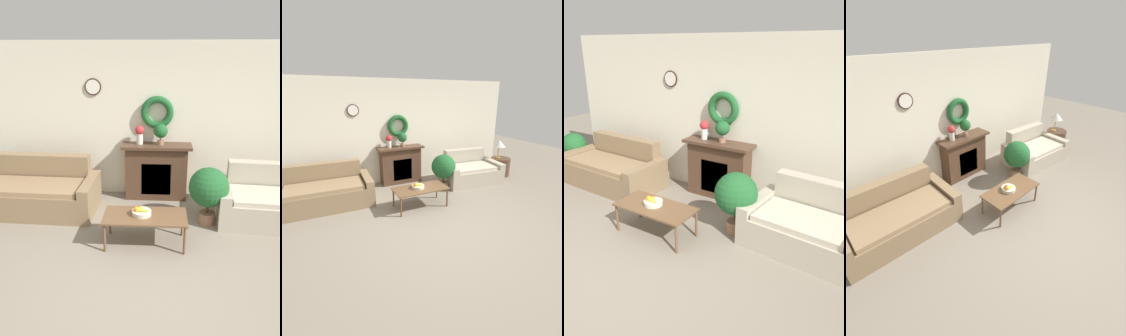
# 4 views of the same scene
# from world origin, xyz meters

# --- Properties ---
(ground_plane) EXTENTS (16.00, 16.00, 0.00)m
(ground_plane) POSITION_xyz_m (0.00, 0.00, 0.00)
(ground_plane) COLOR gray
(wall_back) EXTENTS (6.80, 0.18, 2.70)m
(wall_back) POSITION_xyz_m (-0.00, 2.71, 1.36)
(wall_back) COLOR beige
(wall_back) RESTS_ON ground_plane
(fireplace) EXTENTS (1.21, 0.41, 1.00)m
(fireplace) POSITION_xyz_m (0.01, 2.51, 0.51)
(fireplace) COLOR #4C3323
(fireplace) RESTS_ON ground_plane
(couch_left) EXTENTS (1.97, 1.04, 0.86)m
(couch_left) POSITION_xyz_m (-1.94, 1.91, 0.31)
(couch_left) COLOR #846B4C
(couch_left) RESTS_ON ground_plane
(loveseat_right) EXTENTS (1.63, 1.12, 0.84)m
(loveseat_right) POSITION_xyz_m (1.76, 1.78, 0.29)
(loveseat_right) COLOR #B2A893
(loveseat_right) RESTS_ON ground_plane
(coffee_table) EXTENTS (1.13, 0.55, 0.43)m
(coffee_table) POSITION_xyz_m (-0.12, 0.96, 0.39)
(coffee_table) COLOR brown
(coffee_table) RESTS_ON ground_plane
(fruit_bowl) EXTENTS (0.27, 0.27, 0.12)m
(fruit_bowl) POSITION_xyz_m (-0.18, 0.98, 0.48)
(fruit_bowl) COLOR beige
(fruit_bowl) RESTS_ON coffee_table
(vase_on_mantel_left) EXTENTS (0.16, 0.16, 0.32)m
(vase_on_mantel_left) POSITION_xyz_m (-0.29, 2.52, 1.19)
(vase_on_mantel_left) COLOR silver
(vase_on_mantel_left) RESTS_ON fireplace
(potted_plant_on_mantel) EXTENTS (0.24, 0.24, 0.36)m
(potted_plant_on_mantel) POSITION_xyz_m (0.07, 2.50, 1.23)
(potted_plant_on_mantel) COLOR #8E664C
(potted_plant_on_mantel) RESTS_ON fireplace
(potted_plant_floor_by_couch) EXTENTS (0.52, 0.52, 0.83)m
(potted_plant_floor_by_couch) POSITION_xyz_m (-3.13, 1.96, 0.53)
(potted_plant_floor_by_couch) COLOR #8E664C
(potted_plant_floor_by_couch) RESTS_ON ground_plane
(potted_plant_floor_by_loveseat) EXTENTS (0.60, 0.60, 0.90)m
(potted_plant_floor_by_loveseat) POSITION_xyz_m (0.81, 1.59, 0.58)
(potted_plant_floor_by_loveseat) COLOR #8E664C
(potted_plant_floor_by_loveseat) RESTS_ON ground_plane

